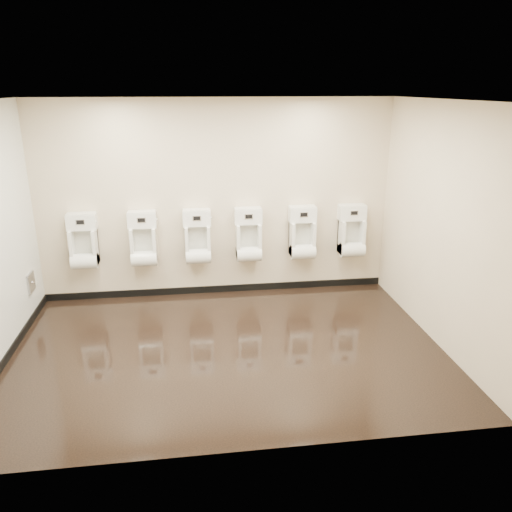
{
  "coord_description": "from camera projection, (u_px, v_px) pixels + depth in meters",
  "views": [
    {
      "loc": [
        -0.37,
        -5.2,
        2.94
      ],
      "look_at": [
        0.4,
        0.55,
        0.95
      ],
      "focal_mm": 35.0,
      "sensor_mm": 36.0,
      "label": 1
    }
  ],
  "objects": [
    {
      "name": "urinal_2",
      "position": [
        198.0,
        241.0,
        7.07
      ],
      "size": [
        0.4,
        0.3,
        0.75
      ],
      "color": "white",
      "rests_on": "back_wall"
    },
    {
      "name": "skirting_back",
      "position": [
        219.0,
        289.0,
        7.48
      ],
      "size": [
        5.0,
        0.02,
        0.1
      ],
      "primitive_type": "cube",
      "color": "black",
      "rests_on": "ground"
    },
    {
      "name": "urinal_3",
      "position": [
        248.0,
        239.0,
        7.17
      ],
      "size": [
        0.4,
        0.3,
        0.75
      ],
      "color": "white",
      "rests_on": "back_wall"
    },
    {
      "name": "front_wall",
      "position": [
        244.0,
        300.0,
        3.78
      ],
      "size": [
        5.0,
        0.02,
        2.8
      ],
      "primitive_type": "cube",
      "color": "beige",
      "rests_on": "ground"
    },
    {
      "name": "back_wall",
      "position": [
        216.0,
        200.0,
        7.06
      ],
      "size": [
        5.0,
        0.02,
        2.8
      ],
      "primitive_type": "cube",
      "color": "beige",
      "rests_on": "ground"
    },
    {
      "name": "ceiling",
      "position": [
        223.0,
        100.0,
        4.97
      ],
      "size": [
        5.0,
        3.5,
        0.0
      ],
      "primitive_type": "cube",
      "color": "silver"
    },
    {
      "name": "urinal_1",
      "position": [
        143.0,
        243.0,
        6.98
      ],
      "size": [
        0.4,
        0.3,
        0.75
      ],
      "color": "white",
      "rests_on": "back_wall"
    },
    {
      "name": "access_panel",
      "position": [
        31.0,
        283.0,
        6.52
      ],
      "size": [
        0.04,
        0.25,
        0.25
      ],
      "color": "#9E9EA3",
      "rests_on": "left_wall"
    },
    {
      "name": "ground",
      "position": [
        228.0,
        349.0,
        5.87
      ],
      "size": [
        5.0,
        3.5,
        0.0
      ],
      "primitive_type": "cube",
      "color": "black",
      "rests_on": "ground"
    },
    {
      "name": "urinal_0",
      "position": [
        84.0,
        245.0,
        6.87
      ],
      "size": [
        0.4,
        0.3,
        0.75
      ],
      "color": "white",
      "rests_on": "back_wall"
    },
    {
      "name": "right_wall",
      "position": [
        443.0,
        227.0,
        5.74
      ],
      "size": [
        0.02,
        3.5,
        2.8
      ],
      "primitive_type": "cube",
      "color": "beige",
      "rests_on": "ground"
    },
    {
      "name": "skirting_left",
      "position": [
        5.0,
        360.0,
        5.54
      ],
      "size": [
        0.02,
        3.5,
        0.1
      ],
      "primitive_type": "cube",
      "color": "black",
      "rests_on": "ground"
    },
    {
      "name": "urinal_4",
      "position": [
        302.0,
        236.0,
        7.27
      ],
      "size": [
        0.4,
        0.3,
        0.75
      ],
      "color": "white",
      "rests_on": "back_wall"
    },
    {
      "name": "urinal_5",
      "position": [
        352.0,
        235.0,
        7.36
      ],
      "size": [
        0.4,
        0.3,
        0.75
      ],
      "color": "white",
      "rests_on": "back_wall"
    }
  ]
}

